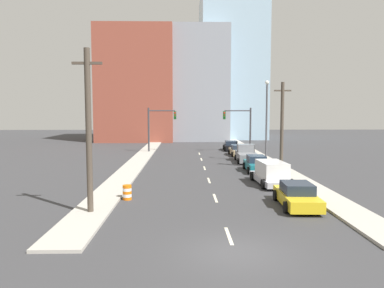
{
  "coord_description": "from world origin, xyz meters",
  "views": [
    {
      "loc": [
        -2.01,
        -14.47,
        5.62
      ],
      "look_at": [
        -1.19,
        24.64,
        2.2
      ],
      "focal_mm": 35.0,
      "sensor_mm": 36.0,
      "label": 1
    }
  ],
  "objects_px": {
    "traffic_signal_right": "(243,124)",
    "box_truck_silver": "(271,173)",
    "utility_pole_left_near": "(89,130)",
    "sedan_yellow": "(297,196)",
    "traffic_signal_left": "(157,124)",
    "sedan_tan": "(238,151)",
    "traffic_barrel": "(127,192)",
    "pickup_truck_gray": "(246,155)",
    "sedan_black": "(231,146)",
    "sedan_teal": "(256,164)",
    "utility_pole_right_mid": "(282,125)",
    "street_lamp": "(267,116)"
  },
  "relations": [
    {
      "from": "traffic_signal_right",
      "to": "sedan_yellow",
      "type": "xyz_separation_m",
      "value": [
        -1.36,
        -29.57,
        -3.28
      ]
    },
    {
      "from": "traffic_signal_left",
      "to": "utility_pole_right_mid",
      "type": "relative_size",
      "value": 0.73
    },
    {
      "from": "traffic_signal_right",
      "to": "sedan_yellow",
      "type": "bearing_deg",
      "value": -92.63
    },
    {
      "from": "utility_pole_right_mid",
      "to": "sedan_yellow",
      "type": "xyz_separation_m",
      "value": [
        -2.58,
        -13.54,
        -3.64
      ]
    },
    {
      "from": "traffic_signal_right",
      "to": "box_truck_silver",
      "type": "height_order",
      "value": "traffic_signal_right"
    },
    {
      "from": "traffic_signal_right",
      "to": "box_truck_silver",
      "type": "distance_m",
      "value": 23.15
    },
    {
      "from": "pickup_truck_gray",
      "to": "sedan_tan",
      "type": "relative_size",
      "value": 1.17
    },
    {
      "from": "traffic_signal_right",
      "to": "pickup_truck_gray",
      "type": "relative_size",
      "value": 1.08
    },
    {
      "from": "pickup_truck_gray",
      "to": "utility_pole_left_near",
      "type": "bearing_deg",
      "value": -117.13
    },
    {
      "from": "box_truck_silver",
      "to": "sedan_black",
      "type": "xyz_separation_m",
      "value": [
        0.09,
        25.34,
        -0.24
      ]
    },
    {
      "from": "box_truck_silver",
      "to": "sedan_tan",
      "type": "bearing_deg",
      "value": 86.18
    },
    {
      "from": "traffic_barrel",
      "to": "sedan_yellow",
      "type": "xyz_separation_m",
      "value": [
        10.3,
        -1.93,
        0.18
      ]
    },
    {
      "from": "utility_pole_left_near",
      "to": "sedan_black",
      "type": "xyz_separation_m",
      "value": [
        11.92,
        33.38,
        -3.97
      ]
    },
    {
      "from": "box_truck_silver",
      "to": "sedan_black",
      "type": "distance_m",
      "value": 25.34
    },
    {
      "from": "sedan_yellow",
      "to": "sedan_teal",
      "type": "height_order",
      "value": "sedan_teal"
    },
    {
      "from": "traffic_barrel",
      "to": "sedan_yellow",
      "type": "height_order",
      "value": "sedan_yellow"
    },
    {
      "from": "utility_pole_left_near",
      "to": "traffic_barrel",
      "type": "bearing_deg",
      "value": 65.47
    },
    {
      "from": "sedan_yellow",
      "to": "pickup_truck_gray",
      "type": "relative_size",
      "value": 0.86
    },
    {
      "from": "traffic_barrel",
      "to": "traffic_signal_right",
      "type": "bearing_deg",
      "value": 67.13
    },
    {
      "from": "box_truck_silver",
      "to": "utility_pole_right_mid",
      "type": "bearing_deg",
      "value": 66.48
    },
    {
      "from": "sedan_tan",
      "to": "traffic_barrel",
      "type": "bearing_deg",
      "value": -114.74
    },
    {
      "from": "street_lamp",
      "to": "sedan_teal",
      "type": "relative_size",
      "value": 1.9
    },
    {
      "from": "traffic_signal_left",
      "to": "sedan_black",
      "type": "distance_m",
      "value": 11.31
    },
    {
      "from": "traffic_signal_right",
      "to": "sedan_tan",
      "type": "xyz_separation_m",
      "value": [
        -1.09,
        -3.81,
        -3.31
      ]
    },
    {
      "from": "traffic_signal_left",
      "to": "utility_pole_right_mid",
      "type": "height_order",
      "value": "utility_pole_right_mid"
    },
    {
      "from": "box_truck_silver",
      "to": "sedan_tan",
      "type": "relative_size",
      "value": 1.17
    },
    {
      "from": "street_lamp",
      "to": "box_truck_silver",
      "type": "relative_size",
      "value": 1.59
    },
    {
      "from": "traffic_signal_left",
      "to": "pickup_truck_gray",
      "type": "relative_size",
      "value": 1.08
    },
    {
      "from": "street_lamp",
      "to": "sedan_tan",
      "type": "relative_size",
      "value": 1.86
    },
    {
      "from": "traffic_barrel",
      "to": "sedan_black",
      "type": "relative_size",
      "value": 0.21
    },
    {
      "from": "traffic_signal_left",
      "to": "traffic_signal_right",
      "type": "bearing_deg",
      "value": 0.0
    },
    {
      "from": "sedan_teal",
      "to": "pickup_truck_gray",
      "type": "xyz_separation_m",
      "value": [
        0.22,
        6.92,
        0.08
      ]
    },
    {
      "from": "pickup_truck_gray",
      "to": "traffic_signal_right",
      "type": "bearing_deg",
      "value": 86.31
    },
    {
      "from": "traffic_signal_left",
      "to": "street_lamp",
      "type": "relative_size",
      "value": 0.68
    },
    {
      "from": "traffic_signal_right",
      "to": "box_truck_silver",
      "type": "bearing_deg",
      "value": -93.34
    },
    {
      "from": "utility_pole_left_near",
      "to": "sedan_tan",
      "type": "relative_size",
      "value": 1.87
    },
    {
      "from": "utility_pole_right_mid",
      "to": "box_truck_silver",
      "type": "xyz_separation_m",
      "value": [
        -2.56,
        -6.87,
        -3.42
      ]
    },
    {
      "from": "sedan_teal",
      "to": "sedan_tan",
      "type": "bearing_deg",
      "value": 90.36
    },
    {
      "from": "traffic_signal_right",
      "to": "street_lamp",
      "type": "height_order",
      "value": "street_lamp"
    },
    {
      "from": "box_truck_silver",
      "to": "sedan_teal",
      "type": "height_order",
      "value": "box_truck_silver"
    },
    {
      "from": "traffic_barrel",
      "to": "pickup_truck_gray",
      "type": "xyz_separation_m",
      "value": [
        10.61,
        18.0,
        0.29
      ]
    },
    {
      "from": "traffic_barrel",
      "to": "box_truck_silver",
      "type": "distance_m",
      "value": 11.37
    },
    {
      "from": "street_lamp",
      "to": "utility_pole_left_near",
      "type": "bearing_deg",
      "value": -124.88
    },
    {
      "from": "traffic_signal_left",
      "to": "sedan_yellow",
      "type": "height_order",
      "value": "traffic_signal_left"
    },
    {
      "from": "traffic_signal_left",
      "to": "utility_pole_left_near",
      "type": "xyz_separation_m",
      "value": [
        -1.38,
        -30.95,
        0.67
      ]
    },
    {
      "from": "traffic_barrel",
      "to": "utility_pole_left_near",
      "type": "bearing_deg",
      "value": -114.53
    },
    {
      "from": "sedan_tan",
      "to": "pickup_truck_gray",
      "type": "bearing_deg",
      "value": -90.38
    },
    {
      "from": "utility_pole_right_mid",
      "to": "sedan_tan",
      "type": "distance_m",
      "value": 12.98
    },
    {
      "from": "utility_pole_left_near",
      "to": "sedan_yellow",
      "type": "distance_m",
      "value": 12.53
    },
    {
      "from": "box_truck_silver",
      "to": "sedan_teal",
      "type": "bearing_deg",
      "value": 86.29
    }
  ]
}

